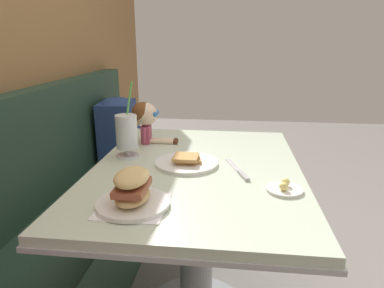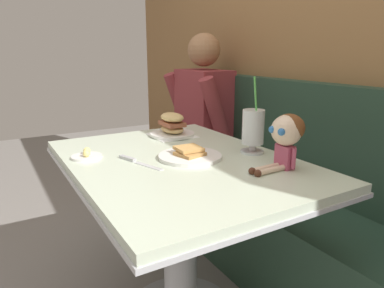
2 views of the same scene
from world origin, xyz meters
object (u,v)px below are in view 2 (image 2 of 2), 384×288
at_px(butter_knife, 133,160).
at_px(seated_doll, 286,133).
at_px(sandwich_plate, 172,127).
at_px(diner_patron, 198,114).
at_px(milkshake_glass, 253,129).
at_px(toast_plate, 190,155).
at_px(butter_saucer, 87,156).

bearing_deg(butter_knife, seated_doll, 51.67).
distance_m(sandwich_plate, seated_doll, 0.66).
bearing_deg(diner_patron, milkshake_glass, -17.56).
relative_size(milkshake_glass, diner_patron, 0.39).
bearing_deg(milkshake_glass, toast_plate, -104.25).
height_order(sandwich_plate, butter_knife, sandwich_plate).
relative_size(butter_saucer, diner_patron, 0.15).
relative_size(toast_plate, butter_saucer, 2.08).
bearing_deg(toast_plate, sandwich_plate, 162.96).
bearing_deg(milkshake_glass, butter_saucer, -114.17).
height_order(seated_doll, diner_patron, diner_patron).
bearing_deg(diner_patron, sandwich_plate, -43.59).
bearing_deg(toast_plate, butter_saucer, -120.67).
distance_m(sandwich_plate, butter_knife, 0.44).
height_order(butter_knife, diner_patron, diner_patron).
bearing_deg(sandwich_plate, butter_knife, -47.41).
height_order(milkshake_glass, butter_knife, milkshake_glass).
xyz_separation_m(sandwich_plate, seated_doll, (0.65, 0.12, 0.08)).
height_order(toast_plate, butter_knife, toast_plate).
xyz_separation_m(sandwich_plate, butter_saucer, (0.16, -0.46, -0.04)).
height_order(toast_plate, butter_saucer, toast_plate).
bearing_deg(butter_saucer, seated_doll, 50.10).
xyz_separation_m(butter_saucer, diner_patron, (-0.61, 0.89, -0.01)).
bearing_deg(butter_saucer, butter_knife, 45.55).
bearing_deg(diner_patron, butter_saucer, -55.61).
bearing_deg(butter_knife, diner_patron, 134.82).
bearing_deg(toast_plate, milkshake_glass, 75.75).
bearing_deg(sandwich_plate, toast_plate, -17.04).
xyz_separation_m(butter_knife, diner_patron, (-0.75, 0.75, -0.00)).
relative_size(toast_plate, seated_doll, 1.14).
bearing_deg(milkshake_glass, sandwich_plate, -161.40).
xyz_separation_m(milkshake_glass, butter_knife, (-0.14, -0.47, -0.09)).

